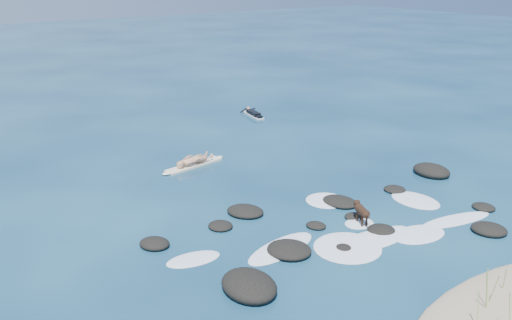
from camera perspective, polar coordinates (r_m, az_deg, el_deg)
ground at (r=21.26m, az=7.26°, el=-4.94°), size 160.00×160.00×0.00m
reef_rocks at (r=19.97m, az=8.02°, el=-6.27°), size 14.03×7.57×0.60m
breaking_foam at (r=19.79m, az=10.42°, el=-6.97°), size 11.49×5.53×0.12m
standing_surfer_rig at (r=25.43m, az=-6.30°, el=1.03°), size 3.45×1.13×1.97m
paddling_surfer_rig at (r=34.05m, az=-0.28°, el=4.65°), size 1.04×2.31×0.40m
dog at (r=20.09m, az=10.50°, el=-4.99°), size 0.58×1.18×0.78m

